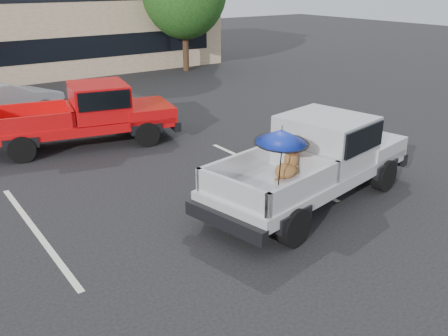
% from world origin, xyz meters
% --- Properties ---
extents(ground, '(90.00, 90.00, 0.00)m').
position_xyz_m(ground, '(0.00, 0.00, 0.00)').
color(ground, black).
rests_on(ground, ground).
extents(stripe_left, '(0.12, 5.00, 0.01)m').
position_xyz_m(stripe_left, '(-3.00, 2.00, 0.00)').
color(stripe_left, silver).
rests_on(stripe_left, ground).
extents(stripe_right, '(0.12, 5.00, 0.01)m').
position_xyz_m(stripe_right, '(3.00, 2.00, 0.00)').
color(stripe_right, silver).
rests_on(stripe_right, ground).
extents(motel_building, '(20.40, 8.40, 6.30)m').
position_xyz_m(motel_building, '(2.00, 20.99, 3.21)').
color(motel_building, tan).
rests_on(motel_building, ground).
extents(silver_pickup, '(5.96, 3.01, 2.06)m').
position_xyz_m(silver_pickup, '(2.77, -0.02, 1.05)').
color(silver_pickup, black).
rests_on(silver_pickup, ground).
extents(red_pickup, '(5.80, 3.01, 1.82)m').
position_xyz_m(red_pickup, '(0.19, 6.72, 0.99)').
color(red_pickup, black).
rests_on(red_pickup, ground).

